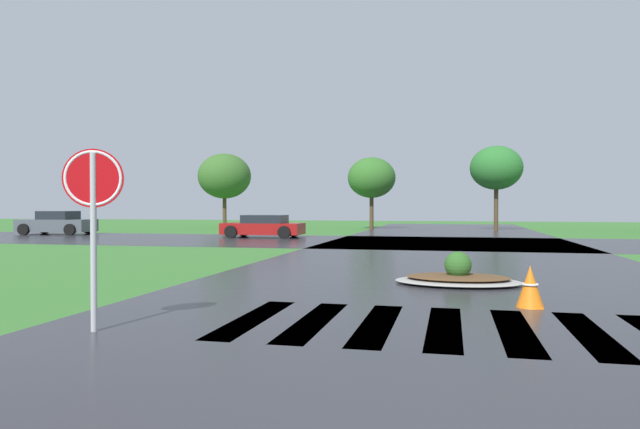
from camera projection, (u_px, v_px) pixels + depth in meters
name	position (u px, v px, depth m)	size (l,w,h in m)	color
asphalt_roadway	(447.00, 279.00, 12.86)	(10.81, 80.00, 0.01)	#2B2B30
asphalt_cross_road	(449.00, 243.00, 25.46)	(90.00, 9.73, 0.01)	#2B2B30
crosswalk_stripes	(444.00, 327.00, 7.74)	(5.85, 2.94, 0.01)	white
stop_sign	(93.00, 196.00, 7.44)	(0.71, 0.32, 2.36)	#B2B5BA
median_island	(458.00, 277.00, 11.99)	(2.59, 1.72, 0.68)	#9E9B93
car_white_sedan	(263.00, 227.00, 29.79)	(4.13, 2.26, 1.16)	maroon
car_blue_compact	(57.00, 224.00, 32.94)	(4.21, 2.51, 1.34)	#4C545B
traffic_cone	(530.00, 287.00, 9.23)	(0.43, 0.43, 0.68)	orange
background_treeline	(524.00, 175.00, 37.10)	(42.54, 5.95, 5.58)	#4C3823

